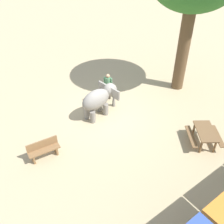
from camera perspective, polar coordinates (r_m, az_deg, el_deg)
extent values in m
plane|color=tan|center=(14.59, -1.46, -0.28)|extent=(60.00, 60.00, 0.00)
cylinder|color=gray|center=(14.61, -2.62, 1.40)|extent=(0.29, 0.29, 0.67)
cylinder|color=gray|center=(14.33, -1.35, 0.61)|extent=(0.29, 0.29, 0.67)
cylinder|color=gray|center=(14.14, -5.38, -0.17)|extent=(0.29, 0.29, 0.67)
cylinder|color=gray|center=(13.85, -4.12, -1.03)|extent=(0.29, 0.29, 0.67)
ellipsoid|color=gray|center=(13.79, -3.46, 2.66)|extent=(1.78, 1.07, 1.01)
sphere|color=gray|center=(14.30, -0.37, 4.77)|extent=(0.72, 0.72, 0.72)
cone|color=gray|center=(14.81, 0.39, 3.10)|extent=(0.22, 0.22, 1.13)
cube|color=gray|center=(14.53, -2.00, 5.33)|extent=(0.17, 0.59, 0.54)
cube|color=gray|center=(13.95, 0.68, 3.84)|extent=(0.17, 0.59, 0.54)
cylinder|color=#3F3833|center=(15.48, -0.53, 4.11)|extent=(0.14, 0.14, 0.82)
cylinder|color=#3F3833|center=(15.54, -1.15, 4.23)|extent=(0.14, 0.14, 0.82)
cylinder|color=#4C7F59|center=(15.13, -0.87, 6.38)|extent=(0.32, 0.32, 0.58)
sphere|color=tan|center=(14.93, -0.88, 7.69)|extent=(0.22, 0.22, 0.22)
cylinder|color=#4C7F59|center=(15.06, -0.12, 6.28)|extent=(0.09, 0.09, 0.55)
cylinder|color=#4C7F59|center=(15.19, -1.61, 6.57)|extent=(0.09, 0.09, 0.55)
cylinder|color=brown|center=(16.11, 14.91, 12.74)|extent=(0.69, 0.69, 5.00)
cube|color=olive|center=(12.28, -14.27, -7.87)|extent=(1.44, 0.57, 0.06)
cube|color=olive|center=(12.24, -14.69, -6.61)|extent=(1.40, 0.23, 0.40)
cube|color=olive|center=(12.52, -11.83, -7.85)|extent=(0.12, 0.37, 0.42)
cube|color=olive|center=(12.39, -16.41, -9.44)|extent=(0.12, 0.37, 0.42)
cube|color=brown|center=(13.08, 19.33, -3.89)|extent=(1.52, 1.68, 0.06)
cylinder|color=brown|center=(13.05, 21.05, -6.86)|extent=(0.10, 0.10, 0.72)
cylinder|color=brown|center=(12.82, 18.38, -7.02)|extent=(0.10, 0.10, 0.72)
cylinder|color=brown|center=(13.86, 19.54, -3.40)|extent=(0.10, 0.10, 0.72)
cylinder|color=brown|center=(13.65, 17.02, -3.49)|extent=(0.10, 0.10, 0.72)
cube|color=brown|center=(13.50, 21.53, -4.77)|extent=(1.07, 1.36, 0.05)
cube|color=brown|center=(13.08, 16.49, -5.00)|extent=(1.07, 1.36, 0.05)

